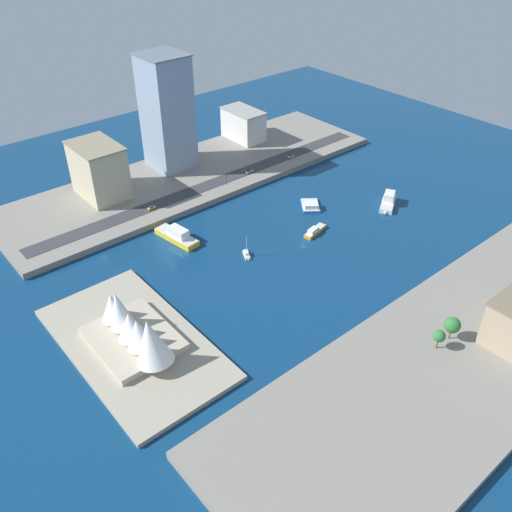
{
  "coord_description": "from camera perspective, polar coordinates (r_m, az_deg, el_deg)",
  "views": [
    {
      "loc": [
        -157.79,
        164.72,
        152.37
      ],
      "look_at": [
        2.59,
        29.37,
        3.82
      ],
      "focal_mm": 37.86,
      "sensor_mm": 36.0,
      "label": 1
    }
  ],
  "objects": [
    {
      "name": "sedan_silver",
      "position": [
        333.45,
        -0.72,
        8.94
      ],
      "size": [
        2.09,
        5.06,
        1.68
      ],
      "color": "black",
      "rests_on": "road_strip"
    },
    {
      "name": "road_strip",
      "position": [
        322.47,
        -4.48,
        7.68
      ],
      "size": [
        10.24,
        228.0,
        0.15
      ],
      "primitive_type": "cube",
      "color": "#38383D",
      "rests_on": "quay_east"
    },
    {
      "name": "hotel_broad_white",
      "position": [
        377.95,
        -1.35,
        13.74
      ],
      "size": [
        30.23,
        17.38,
        20.24
      ],
      "color": "silver",
      "rests_on": "quay_east"
    },
    {
      "name": "taxi_yellow_cab",
      "position": [
        299.99,
        -10.98,
        5.04
      ],
      "size": [
        1.86,
        4.39,
        1.65
      ],
      "color": "black",
      "rests_on": "road_strip"
    },
    {
      "name": "office_block_beige",
      "position": [
        314.81,
        -16.27,
        8.69
      ],
      "size": [
        32.31,
        22.67,
        30.24
      ],
      "color": "#C6B793",
      "rests_on": "quay_east"
    },
    {
      "name": "sailboat_small_white",
      "position": [
        263.15,
        -1.01,
        0.18
      ],
      "size": [
        8.21,
        5.53,
        11.61
      ],
      "color": "white",
      "rests_on": "ground_plane"
    },
    {
      "name": "catamaran_blue",
      "position": [
        304.02,
        5.78,
        5.34
      ],
      "size": [
        17.68,
        16.75,
        3.97
      ],
      "color": "blue",
      "rests_on": "ground_plane"
    },
    {
      "name": "water_taxi_orange",
      "position": [
        281.91,
        6.24,
        2.67
      ],
      "size": [
        7.55,
        17.13,
        3.63
      ],
      "color": "orange",
      "rests_on": "ground_plane"
    },
    {
      "name": "opera_landmark",
      "position": [
        213.58,
        -12.75,
        -7.6
      ],
      "size": [
        45.17,
        29.37,
        21.99
      ],
      "color": "#BCAD93",
      "rests_on": "peninsula_point"
    },
    {
      "name": "quay_west",
      "position": [
        231.72,
        21.98,
        -8.47
      ],
      "size": [
        70.0,
        240.0,
        3.42
      ],
      "primitive_type": "cube",
      "color": "gray",
      "rests_on": "ground_plane"
    },
    {
      "name": "ferry_white_commuter",
      "position": [
        313.1,
        13.81,
        5.62
      ],
      "size": [
        15.7,
        20.41,
        7.07
      ],
      "color": "silver",
      "rests_on": "ground_plane"
    },
    {
      "name": "park_tree_cluster",
      "position": [
        221.49,
        19.67,
        -7.21
      ],
      "size": [
        6.42,
        13.9,
        10.15
      ],
      "color": "brown",
      "rests_on": "quay_west"
    },
    {
      "name": "peninsula_point",
      "position": [
        221.36,
        -12.78,
        -8.97
      ],
      "size": [
        85.67,
        45.84,
        2.0
      ],
      "primitive_type": "cube",
      "color": "#A89E89",
      "rests_on": "ground_plane"
    },
    {
      "name": "ground_plane",
      "position": [
        274.31,
        5.05,
        1.4
      ],
      "size": [
        440.0,
        440.0,
        0.0
      ],
      "primitive_type": "plane",
      "color": "navy"
    },
    {
      "name": "traffic_light_waterfront",
      "position": [
        318.59,
        -3.17,
        8.24
      ],
      "size": [
        0.36,
        0.36,
        6.5
      ],
      "color": "black",
      "rests_on": "quay_east"
    },
    {
      "name": "tower_tall_glass",
      "position": [
        334.66,
        -9.4,
        14.73
      ],
      "size": [
        27.22,
        24.38,
        67.76
      ],
      "color": "#8C9EB2",
      "rests_on": "quay_east"
    },
    {
      "name": "ferry_yellow_fast",
      "position": [
        277.16,
        -8.37,
        2.17
      ],
      "size": [
        28.54,
        11.31,
        7.4
      ],
      "color": "yellow",
      "rests_on": "ground_plane"
    },
    {
      "name": "quay_east",
      "position": [
        337.71,
        -6.46,
        8.57
      ],
      "size": [
        70.0,
        240.0,
        3.42
      ],
      "primitive_type": "cube",
      "color": "gray",
      "rests_on": "ground_plane"
    },
    {
      "name": "van_white",
      "position": [
        353.59,
        3.71,
        10.47
      ],
      "size": [
        2.11,
        4.33,
        1.58
      ],
      "color": "black",
      "rests_on": "road_strip"
    }
  ]
}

